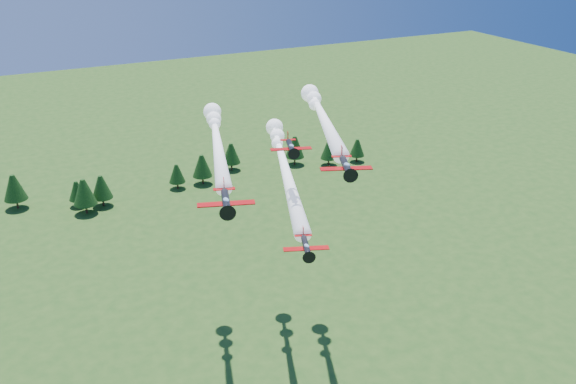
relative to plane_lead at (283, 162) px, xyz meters
name	(u,v)px	position (x,y,z in m)	size (l,w,h in m)	color
plane_lead	(283,162)	(0.00, 0.00, 0.00)	(23.69, 55.70, 3.70)	black
plane_left	(217,138)	(-10.62, 6.39, 4.34)	(19.79, 49.33, 3.70)	black
plane_right	(322,114)	(8.27, 0.64, 8.07)	(21.02, 45.45, 3.70)	black
plane_slot	(291,147)	(-5.55, -14.30, 8.56)	(6.60, 7.35, 2.32)	black
treeline	(134,177)	(-9.98, 86.87, -33.33)	(164.19, 19.93, 10.82)	#382314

